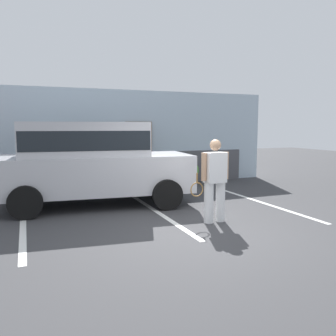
# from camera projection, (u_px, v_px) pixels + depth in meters

# --- Properties ---
(ground_plane) EXTENTS (40.00, 40.00, 0.00)m
(ground_plane) POSITION_uv_depth(u_px,v_px,m) (190.00, 230.00, 6.66)
(ground_plane) COLOR #38383A
(parking_stripe_0) EXTENTS (0.12, 4.40, 0.01)m
(parking_stripe_0) POSITION_uv_depth(u_px,v_px,m) (23.00, 226.00, 6.95)
(parking_stripe_0) COLOR silver
(parking_stripe_0) RESTS_ON ground_plane
(parking_stripe_1) EXTENTS (0.12, 4.40, 0.01)m
(parking_stripe_1) POSITION_uv_depth(u_px,v_px,m) (158.00, 212.00, 8.01)
(parking_stripe_1) COLOR silver
(parking_stripe_1) RESTS_ON ground_plane
(parking_stripe_2) EXTENTS (0.12, 4.40, 0.01)m
(parking_stripe_2) POSITION_uv_depth(u_px,v_px,m) (262.00, 202.00, 9.07)
(parking_stripe_2) COLOR silver
(parking_stripe_2) RESTS_ON ground_plane
(house_frontage) EXTENTS (10.84, 0.40, 3.12)m
(house_frontage) POSITION_uv_depth(u_px,v_px,m) (118.00, 141.00, 11.56)
(house_frontage) COLOR silver
(house_frontage) RESTS_ON ground_plane
(parked_suv) EXTENTS (4.77, 2.55, 2.05)m
(parked_suv) POSITION_uv_depth(u_px,v_px,m) (91.00, 159.00, 8.63)
(parked_suv) COLOR #B7B7BC
(parked_suv) RESTS_ON ground_plane
(tennis_player_man) EXTENTS (0.89, 0.28, 1.69)m
(tennis_player_man) POSITION_uv_depth(u_px,v_px,m) (215.00, 180.00, 7.13)
(tennis_player_man) COLOR white
(tennis_player_man) RESTS_ON ground_plane
(potted_plant_by_porch) EXTENTS (0.61, 0.61, 0.80)m
(potted_plant_by_porch) POSITION_uv_depth(u_px,v_px,m) (190.00, 172.00, 11.78)
(potted_plant_by_porch) COLOR brown
(potted_plant_by_porch) RESTS_ON ground_plane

